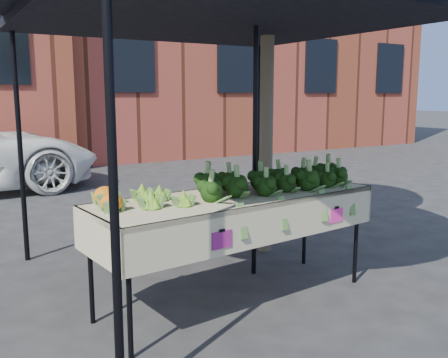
# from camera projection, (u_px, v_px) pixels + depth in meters

# --- Properties ---
(ground) EXTENTS (90.00, 90.00, 0.00)m
(ground) POSITION_uv_depth(u_px,v_px,m) (218.00, 312.00, 3.94)
(ground) COLOR #252527
(table) EXTENTS (2.47, 1.04, 0.90)m
(table) POSITION_uv_depth(u_px,v_px,m) (236.00, 249.00, 4.08)
(table) COLOR #C5B48E
(table) RESTS_ON ground
(canopy) EXTENTS (3.16, 3.16, 2.74)m
(canopy) POSITION_uv_depth(u_px,v_px,m) (218.00, 131.00, 4.46)
(canopy) COLOR black
(canopy) RESTS_ON ground
(broccoli_heap) EXTENTS (1.57, 0.54, 0.23)m
(broccoli_heap) POSITION_uv_depth(u_px,v_px,m) (274.00, 176.00, 4.20)
(broccoli_heap) COLOR black
(broccoli_heap) RESTS_ON table
(romanesco_cluster) EXTENTS (0.41, 0.55, 0.18)m
(romanesco_cluster) POSITION_uv_depth(u_px,v_px,m) (158.00, 191.00, 3.69)
(romanesco_cluster) COLOR #82AB33
(romanesco_cluster) RESTS_ON table
(cauliflower_pair) EXTENTS (0.21, 0.41, 0.16)m
(cauliflower_pair) POSITION_uv_depth(u_px,v_px,m) (108.00, 197.00, 3.53)
(cauliflower_pair) COLOR orange
(cauliflower_pair) RESTS_ON table
(street_tree) EXTENTS (2.11, 2.11, 4.16)m
(street_tree) POSITION_uv_depth(u_px,v_px,m) (267.00, 57.00, 5.17)
(street_tree) COLOR #1E4C14
(street_tree) RESTS_ON ground
(building_right) EXTENTS (12.00, 8.00, 8.50)m
(building_right) POSITION_uv_depth(u_px,v_px,m) (212.00, 20.00, 17.35)
(building_right) COLOR brown
(building_right) RESTS_ON ground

